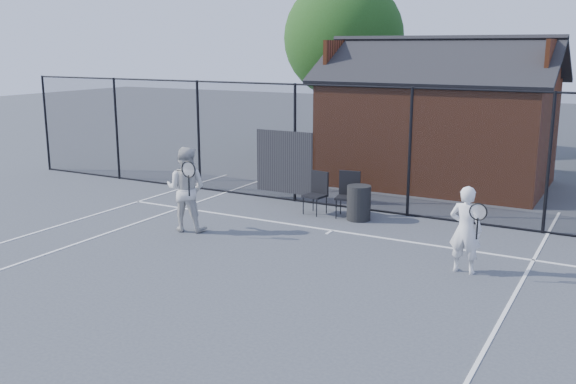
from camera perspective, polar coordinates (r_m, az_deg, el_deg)
The scene contains 10 objects.
ground at distance 11.36m, azimuth -2.48°, elevation -7.16°, with size 80.00×80.00×0.00m, color #41454A.
court_lines at distance 10.33m, azimuth -6.34°, elevation -9.28°, with size 11.02×18.00×0.01m.
fence at distance 15.48m, azimuth 6.16°, elevation 3.68°, with size 22.04×3.00×3.00m.
clubhouse at distance 18.95m, azimuth 13.16°, elevation 5.57°, with size 6.50×4.36×4.19m.
tree_left at distance 24.76m, azimuth 4.97°, elevation 13.46°, with size 4.48×4.48×6.44m.
player_front at distance 11.55m, azimuth 15.51°, elevation -3.24°, with size 0.70×0.52×1.55m.
player_back at distance 13.84m, azimuth -9.05°, elevation 0.26°, with size 1.06×0.90×1.82m.
chair_left at distance 15.13m, azimuth 2.41°, elevation -0.16°, with size 0.47×0.49×0.98m, color black.
chair_right at distance 14.87m, azimuth 5.30°, elevation -0.32°, with size 0.50×0.52×1.04m, color black.
waste_bin at distance 14.70m, azimuth 6.31°, elevation -0.97°, with size 0.55×0.55×0.80m, color #252525.
Camera 1 is at (5.58, -9.11, 3.87)m, focal length 40.00 mm.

